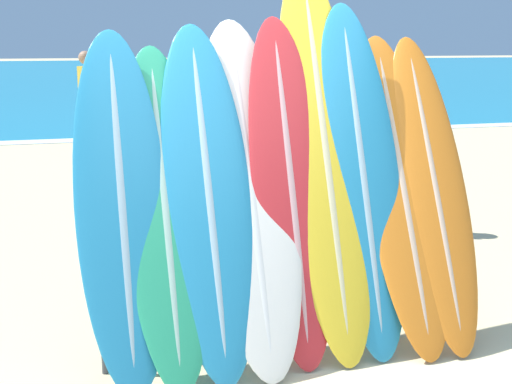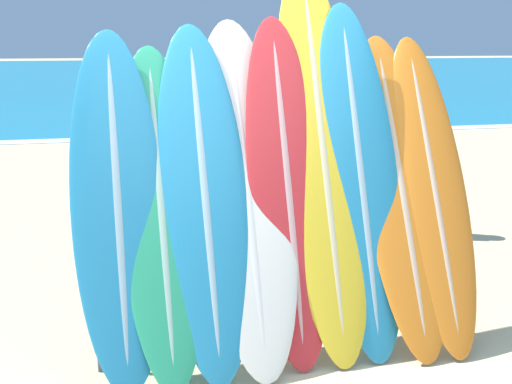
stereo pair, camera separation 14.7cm
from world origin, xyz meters
name	(u,v)px [view 1 (the left image)]	position (x,y,z in m)	size (l,w,h in m)	color
ocean_water	(74,74)	(0.00, 40.47, 0.00)	(120.00, 60.00, 0.01)	teal
surfboard_rack	(290,281)	(0.10, 0.64, 0.47)	(2.40, 0.04, 0.87)	#47474C
surfboard_slot_0	(122,205)	(-0.93, 0.69, 1.03)	(0.55, 0.92, 2.05)	teal
surfboard_slot_1	(165,211)	(-0.68, 0.68, 0.98)	(0.50, 1.00, 1.96)	#289E70
surfboard_slot_2	(208,196)	(-0.42, 0.70, 1.05)	(0.55, 1.04, 2.10)	teal
surfboard_slot_3	(250,191)	(-0.14, 0.72, 1.06)	(0.59, 1.10, 2.12)	silver
surfboard_slot_4	(291,188)	(0.12, 0.70, 1.07)	(0.50, 0.86, 2.14)	red
surfboard_slot_5	(325,157)	(0.37, 0.77, 1.24)	(0.55, 1.07, 2.49)	yellow
surfboard_slot_6	(362,176)	(0.61, 0.72, 1.12)	(0.53, 0.91, 2.23)	teal
surfboard_slot_7	(402,190)	(0.89, 0.69, 1.01)	(0.52, 1.03, 2.02)	orange
surfboard_slot_8	(433,189)	(1.11, 0.69, 1.01)	(0.48, 1.03, 2.01)	orange
person_near_water	(382,146)	(1.91, 3.11, 0.92)	(0.27, 0.29, 1.69)	beige
person_mid_beach	(87,96)	(-0.67, 10.13, 0.98)	(0.31, 0.27, 1.79)	#A87A5B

